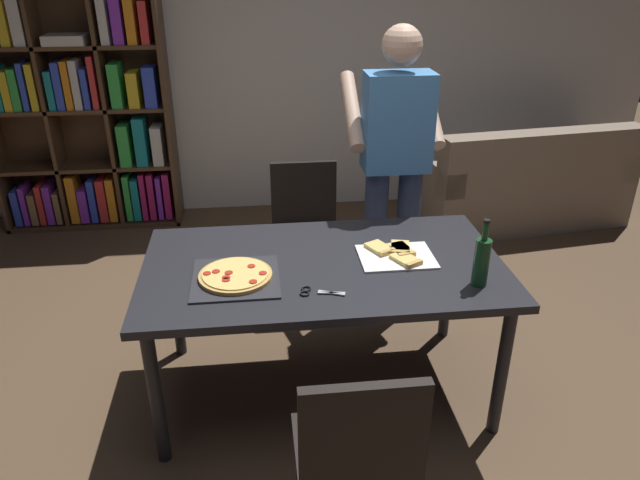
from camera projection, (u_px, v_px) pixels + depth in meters
ground_plane at (323, 387)px, 3.14m from camera, size 12.00×12.00×0.00m
back_wall at (286, 44)px, 4.84m from camera, size 6.40×0.10×2.80m
dining_table at (324, 276)px, 2.84m from camera, size 1.72×0.96×0.75m
chair_near_camera at (357, 454)px, 2.05m from camera, size 0.42×0.42×0.90m
chair_far_side at (305, 225)px, 3.78m from camera, size 0.42×0.42×0.90m
couch at (519, 186)px, 4.98m from camera, size 1.79×1.05×0.85m
bookshelf at (84, 113)px, 4.68m from camera, size 1.40×0.35×1.95m
person_serving_pizza at (395, 160)px, 3.42m from camera, size 0.55×0.54×1.75m
pepperoni_pizza_on_tray at (236, 276)px, 2.66m from camera, size 0.39×0.39×0.04m
pizza_slices_on_towel at (397, 254)px, 2.87m from camera, size 0.36×0.30×0.03m
wine_bottle at (481, 261)px, 2.58m from camera, size 0.07×0.07×0.32m
kitchen_scissors at (314, 292)px, 2.56m from camera, size 0.20×0.10×0.01m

